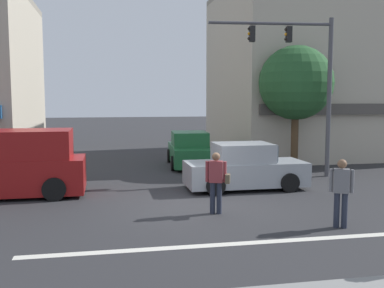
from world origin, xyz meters
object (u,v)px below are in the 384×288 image
(traffic_light_mast, at_px, (306,71))
(van_parked_curbside, at_px, (13,165))
(pedestrian_mid_crossing, at_px, (217,179))
(sedan_approaching_near, at_px, (245,168))
(sedan_crossing_center, at_px, (190,151))
(pedestrian_far_side, at_px, (341,189))
(street_tree, at_px, (296,83))

(traffic_light_mast, relative_size, van_parked_curbside, 1.35)
(van_parked_curbside, bearing_deg, pedestrian_mid_crossing, -29.80)
(traffic_light_mast, distance_m, van_parked_curbside, 11.17)
(sedan_approaching_near, relative_size, sedan_crossing_center, 0.98)
(van_parked_curbside, xyz_separation_m, pedestrian_far_side, (8.43, -5.18, -0.06))
(sedan_approaching_near, height_order, pedestrian_far_side, pedestrian_far_side)
(sedan_approaching_near, relative_size, van_parked_curbside, 0.89)
(sedan_approaching_near, distance_m, pedestrian_mid_crossing, 3.54)
(sedan_approaching_near, relative_size, pedestrian_mid_crossing, 2.46)
(van_parked_curbside, relative_size, pedestrian_far_side, 2.76)
(street_tree, bearing_deg, sedan_crossing_center, 159.01)
(traffic_light_mast, xyz_separation_m, sedan_approaching_near, (-3.01, -1.84, -3.46))
(street_tree, bearing_deg, traffic_light_mast, -103.51)
(pedestrian_mid_crossing, bearing_deg, street_tree, 52.54)
(traffic_light_mast, bearing_deg, street_tree, 76.49)
(pedestrian_mid_crossing, bearing_deg, sedan_crossing_center, 84.27)
(sedan_approaching_near, height_order, van_parked_curbside, van_parked_curbside)
(van_parked_curbside, distance_m, pedestrian_mid_crossing, 6.70)
(traffic_light_mast, height_order, pedestrian_far_side, traffic_light_mast)
(pedestrian_mid_crossing, relative_size, pedestrian_far_side, 1.00)
(traffic_light_mast, xyz_separation_m, van_parked_curbside, (-10.59, -1.58, -3.17))
(street_tree, xyz_separation_m, van_parked_curbside, (-11.05, -3.51, -2.75))
(van_parked_curbside, bearing_deg, street_tree, 17.60)
(street_tree, relative_size, pedestrian_mid_crossing, 3.22)
(street_tree, xyz_separation_m, sedan_approaching_near, (-3.48, -3.77, -3.04))
(sedan_crossing_center, relative_size, pedestrian_mid_crossing, 2.52)
(sedan_approaching_near, distance_m, pedestrian_far_side, 4.99)
(sedan_approaching_near, bearing_deg, sedan_crossing_center, 99.47)
(street_tree, bearing_deg, pedestrian_far_side, -106.83)
(van_parked_curbside, xyz_separation_m, pedestrian_mid_crossing, (5.81, -3.33, -0.05))
(sedan_crossing_center, relative_size, pedestrian_far_side, 2.52)
(street_tree, height_order, van_parked_curbside, street_tree)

